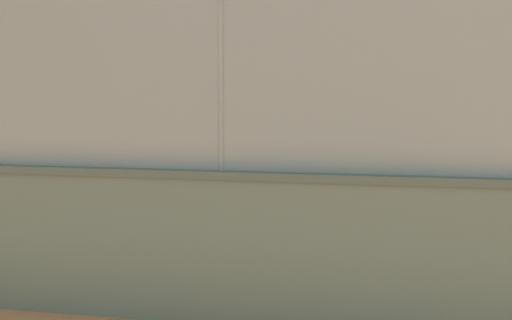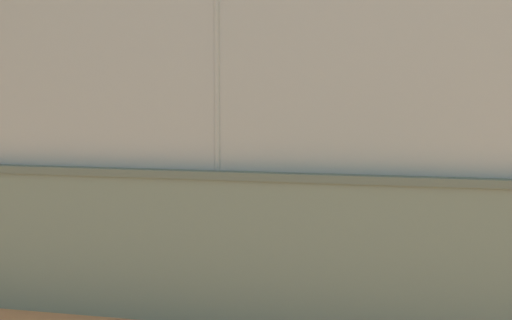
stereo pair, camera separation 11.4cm
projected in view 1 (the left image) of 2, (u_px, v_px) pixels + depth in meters
ground_plane at (342, 185)px, 18.59m from camera, size 260.00×260.00×0.00m
perimeter_wall at (369, 254)px, 7.27m from camera, size 28.05×0.77×1.61m
fence_panel_on_wall at (372, 77)px, 7.10m from camera, size 27.56×0.47×1.90m
player_at_service_line at (20, 170)px, 13.93m from camera, size 1.20×0.70×1.54m
player_baseline_waiting at (449, 162)px, 14.66m from camera, size 0.74×1.08×1.64m
sports_ball at (3, 159)px, 12.27m from camera, size 0.13×0.13×0.13m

